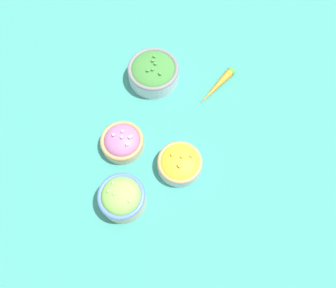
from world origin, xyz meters
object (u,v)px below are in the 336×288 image
object	(u,v)px
bowl_squash	(180,163)
loose_carrot	(218,84)
bowl_red_onion	(122,141)
bowl_lettuce	(122,197)
bowl_broccoli	(153,72)

from	to	relation	value
bowl_squash	loose_carrot	xyz separation A→B (m)	(-0.26, 0.06, -0.01)
bowl_red_onion	bowl_squash	size ratio (longest dim) A/B	0.99
bowl_red_onion	loose_carrot	bearing A→B (deg)	136.35
bowl_red_onion	bowl_squash	bearing A→B (deg)	79.75
bowl_lettuce	bowl_squash	size ratio (longest dim) A/B	0.99
bowl_broccoli	loose_carrot	size ratio (longest dim) A/B	1.05
bowl_broccoli	bowl_squash	bearing A→B (deg)	26.32
bowl_broccoli	loose_carrot	bearing A→B (deg)	92.82
bowl_broccoli	bowl_lettuce	bearing A→B (deg)	0.88
bowl_squash	bowl_broccoli	bearing A→B (deg)	-153.68
bowl_squash	bowl_red_onion	bearing A→B (deg)	-100.25
bowl_lettuce	loose_carrot	size ratio (longest dim) A/B	0.83
bowl_red_onion	bowl_squash	distance (m)	0.16
bowl_red_onion	loose_carrot	distance (m)	0.33
bowl_broccoli	bowl_squash	world-z (taller)	bowl_broccoli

